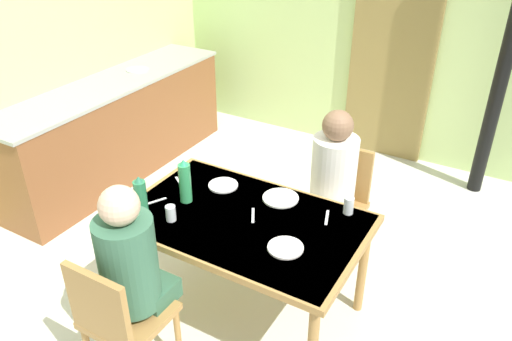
{
  "coord_description": "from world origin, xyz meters",
  "views": [
    {
      "loc": [
        1.68,
        -2.02,
        2.45
      ],
      "look_at": [
        0.39,
        0.19,
        0.98
      ],
      "focal_mm": 35.46,
      "sensor_mm": 36.0,
      "label": 1
    }
  ],
  "objects_px": {
    "chair_near_diner": "(119,318)",
    "water_bottle_green_near": "(141,200)",
    "kitchen_counter": "(117,128)",
    "person_far_diner": "(333,173)",
    "water_bottle_green_far": "(185,182)",
    "person_near_diner": "(130,260)",
    "dining_table": "(243,228)",
    "chair_far_diner": "(337,200)"
  },
  "relations": [
    {
      "from": "dining_table",
      "to": "person_near_diner",
      "type": "xyz_separation_m",
      "value": [
        -0.27,
        -0.67,
        0.13
      ]
    },
    {
      "from": "chair_near_diner",
      "to": "water_bottle_green_near",
      "type": "relative_size",
      "value": 2.94
    },
    {
      "from": "chair_far_diner",
      "to": "person_near_diner",
      "type": "bearing_deg",
      "value": 69.44
    },
    {
      "from": "chair_near_diner",
      "to": "person_near_diner",
      "type": "xyz_separation_m",
      "value": [
        -0.0,
        0.14,
        0.28
      ]
    },
    {
      "from": "chair_far_diner",
      "to": "kitchen_counter",
      "type": "bearing_deg",
      "value": -4.62
    },
    {
      "from": "chair_near_diner",
      "to": "kitchen_counter",
      "type": "bearing_deg",
      "value": 133.98
    },
    {
      "from": "person_near_diner",
      "to": "dining_table",
      "type": "bearing_deg",
      "value": 68.29
    },
    {
      "from": "chair_near_diner",
      "to": "chair_far_diner",
      "type": "height_order",
      "value": "same"
    },
    {
      "from": "water_bottle_green_near",
      "to": "kitchen_counter",
      "type": "bearing_deg",
      "value": 139.18
    },
    {
      "from": "kitchen_counter",
      "to": "chair_far_diner",
      "type": "distance_m",
      "value": 2.28
    },
    {
      "from": "chair_far_diner",
      "to": "chair_near_diner",
      "type": "bearing_deg",
      "value": 71.06
    },
    {
      "from": "chair_far_diner",
      "to": "water_bottle_green_near",
      "type": "distance_m",
      "value": 1.4
    },
    {
      "from": "dining_table",
      "to": "water_bottle_green_near",
      "type": "distance_m",
      "value": 0.62
    },
    {
      "from": "person_far_diner",
      "to": "water_bottle_green_far",
      "type": "bearing_deg",
      "value": 44.65
    },
    {
      "from": "person_near_diner",
      "to": "water_bottle_green_far",
      "type": "bearing_deg",
      "value": 102.0
    },
    {
      "from": "kitchen_counter",
      "to": "chair_far_diner",
      "type": "xyz_separation_m",
      "value": [
        2.28,
        -0.18,
        0.05
      ]
    },
    {
      "from": "kitchen_counter",
      "to": "water_bottle_green_near",
      "type": "relative_size",
      "value": 8.33
    },
    {
      "from": "water_bottle_green_far",
      "to": "person_near_diner",
      "type": "bearing_deg",
      "value": -78.0
    },
    {
      "from": "dining_table",
      "to": "person_near_diner",
      "type": "height_order",
      "value": "person_near_diner"
    },
    {
      "from": "water_bottle_green_near",
      "to": "person_far_diner",
      "type": "bearing_deg",
      "value": 51.29
    },
    {
      "from": "kitchen_counter",
      "to": "water_bottle_green_far",
      "type": "bearing_deg",
      "value": -32.24
    },
    {
      "from": "kitchen_counter",
      "to": "water_bottle_green_near",
      "type": "xyz_separation_m",
      "value": [
        1.5,
        -1.29,
        0.42
      ]
    },
    {
      "from": "dining_table",
      "to": "kitchen_counter",
      "type": "bearing_deg",
      "value": 153.65
    },
    {
      "from": "person_near_diner",
      "to": "person_far_diner",
      "type": "relative_size",
      "value": 1.0
    },
    {
      "from": "chair_near_diner",
      "to": "water_bottle_green_far",
      "type": "bearing_deg",
      "value": 99.97
    },
    {
      "from": "chair_near_diner",
      "to": "chair_far_diner",
      "type": "bearing_deg",
      "value": 71.06
    },
    {
      "from": "chair_near_diner",
      "to": "chair_far_diner",
      "type": "xyz_separation_m",
      "value": [
        0.55,
        1.6,
        0.0
      ]
    },
    {
      "from": "person_near_diner",
      "to": "water_bottle_green_near",
      "type": "height_order",
      "value": "person_near_diner"
    },
    {
      "from": "kitchen_counter",
      "to": "person_near_diner",
      "type": "xyz_separation_m",
      "value": [
        1.73,
        -1.65,
        0.33
      ]
    },
    {
      "from": "water_bottle_green_far",
      "to": "chair_near_diner",
      "type": "bearing_deg",
      "value": -80.03
    },
    {
      "from": "water_bottle_green_far",
      "to": "kitchen_counter",
      "type": "bearing_deg",
      "value": 147.76
    },
    {
      "from": "kitchen_counter",
      "to": "dining_table",
      "type": "distance_m",
      "value": 2.23
    },
    {
      "from": "chair_far_diner",
      "to": "water_bottle_green_far",
      "type": "height_order",
      "value": "water_bottle_green_far"
    },
    {
      "from": "dining_table",
      "to": "chair_far_diner",
      "type": "relative_size",
      "value": 1.63
    },
    {
      "from": "kitchen_counter",
      "to": "water_bottle_green_far",
      "type": "xyz_separation_m",
      "value": [
        1.59,
        -1.0,
        0.41
      ]
    },
    {
      "from": "person_near_diner",
      "to": "person_far_diner",
      "type": "xyz_separation_m",
      "value": [
        0.55,
        1.33,
        0.0
      ]
    },
    {
      "from": "kitchen_counter",
      "to": "person_near_diner",
      "type": "distance_m",
      "value": 2.41
    },
    {
      "from": "chair_far_diner",
      "to": "person_far_diner",
      "type": "relative_size",
      "value": 1.13
    },
    {
      "from": "dining_table",
      "to": "person_far_diner",
      "type": "xyz_separation_m",
      "value": [
        0.29,
        0.67,
        0.13
      ]
    },
    {
      "from": "kitchen_counter",
      "to": "person_far_diner",
      "type": "xyz_separation_m",
      "value": [
        2.28,
        -0.32,
        0.33
      ]
    },
    {
      "from": "person_far_diner",
      "to": "kitchen_counter",
      "type": "bearing_deg",
      "value": -8.01
    },
    {
      "from": "chair_near_diner",
      "to": "water_bottle_green_far",
      "type": "distance_m",
      "value": 0.88
    }
  ]
}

